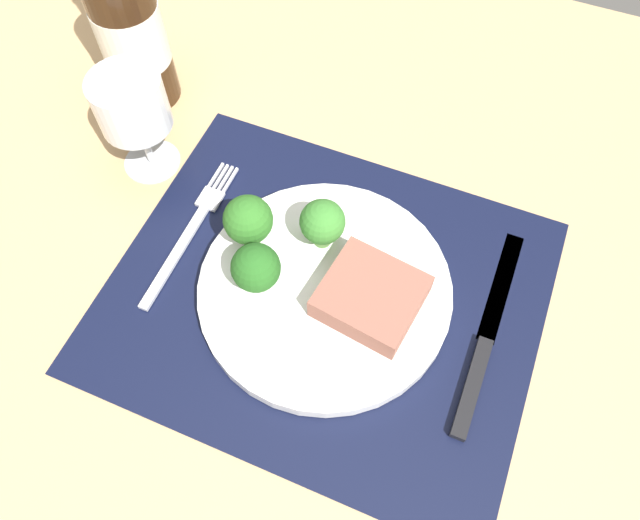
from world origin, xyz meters
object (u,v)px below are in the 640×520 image
(knife, at_px, (484,345))
(wine_bottle, at_px, (127,21))
(steak, at_px, (370,298))
(plate, at_px, (325,290))
(fork, at_px, (191,230))
(wine_glass, at_px, (132,108))

(knife, relative_size, wine_bottle, 0.77)
(steak, distance_m, wine_bottle, 0.40)
(plate, distance_m, fork, 0.16)
(wine_bottle, bearing_deg, plate, -30.07)
(fork, relative_size, knife, 0.83)
(steak, bearing_deg, knife, 3.61)
(plate, height_order, fork, plate)
(plate, xyz_separation_m, steak, (0.05, -0.00, 0.02))
(wine_glass, bearing_deg, wine_bottle, 121.25)
(wine_bottle, bearing_deg, fork, -48.20)
(wine_bottle, bearing_deg, wine_glass, -58.75)
(plate, height_order, knife, plate)
(plate, relative_size, knife, 1.09)
(plate, height_order, wine_bottle, wine_bottle)
(fork, distance_m, wine_bottle, 0.24)
(knife, bearing_deg, wine_bottle, 160.47)
(plate, height_order, steak, steak)
(wine_bottle, bearing_deg, knife, -20.12)
(knife, xyz_separation_m, wine_glass, (-0.41, 0.08, 0.08))
(fork, xyz_separation_m, knife, (0.32, -0.01, 0.00))
(knife, distance_m, wine_bottle, 0.50)
(steak, height_order, fork, steak)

